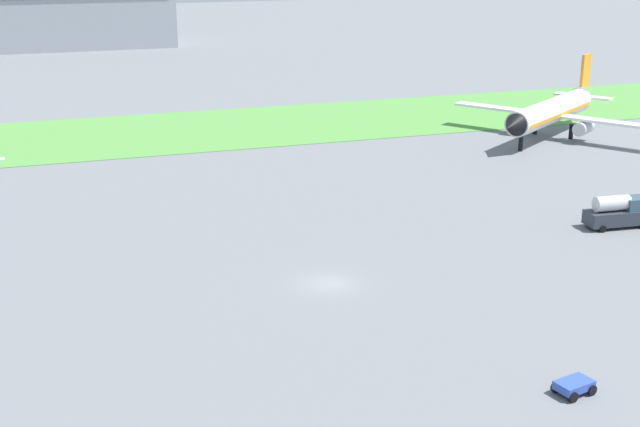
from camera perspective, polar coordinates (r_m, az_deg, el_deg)
ground_plane at (r=74.37m, az=0.55°, el=-4.53°), size 600.00×600.00×0.00m
grass_taxiway_strip at (r=132.40m, az=-8.35°, el=5.33°), size 360.00×28.00×0.08m
airplane_parked_jet_far at (r=129.90m, az=14.74°, el=6.40°), size 25.99×25.84×10.61m
baggage_cart_near_gate at (r=59.68m, az=16.07°, el=-10.63°), size 2.71×2.24×0.90m
fuel_truck_midfield at (r=92.70m, az=18.73°, el=0.11°), size 6.67×3.05×3.29m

